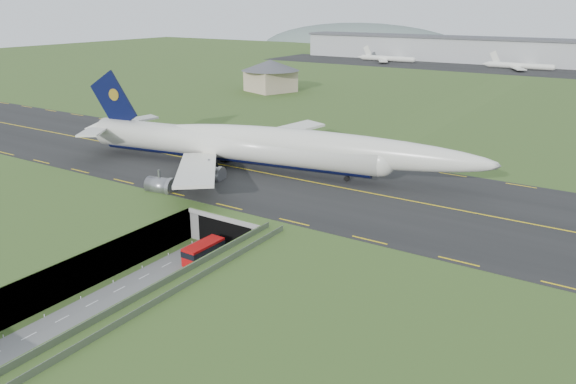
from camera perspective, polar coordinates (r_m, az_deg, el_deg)
The scene contains 10 objects.
ground at distance 95.57m, azimuth -9.46°, elevation -7.26°, with size 900.00×900.00×0.00m, color #3A5321.
airfield_deck at distance 94.31m, azimuth -9.55°, elevation -5.62°, with size 800.00×800.00×6.00m, color gray.
trench_road at distance 90.79m, azimuth -12.66°, elevation -8.86°, with size 12.00×75.00×0.20m, color slate.
taxiway at distance 117.85m, azimuth 1.16°, elevation 1.24°, with size 800.00×44.00×0.18m, color black.
tunnel_portal at distance 106.02m, azimuth -3.51°, elevation -2.39°, with size 17.00×22.30×6.00m.
guideway at distance 74.25m, azimuth -13.28°, elevation -10.93°, with size 3.00×53.00×7.05m.
jumbo_jet at distance 123.45m, azimuth -3.18°, elevation 4.69°, with size 98.79×62.20×20.85m.
shuttle_tram at distance 95.72m, azimuth -8.57°, elevation -6.01°, with size 3.15×7.86×3.18m.
service_building at distance 238.59m, azimuth -1.80°, elevation 12.01°, with size 30.98×30.98×13.13m.
cargo_terminal at distance 367.86m, azimuth 24.25°, elevation 12.80°, with size 320.00×67.00×15.60m.
Camera 1 is at (59.19, -62.61, 41.35)m, focal length 35.00 mm.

